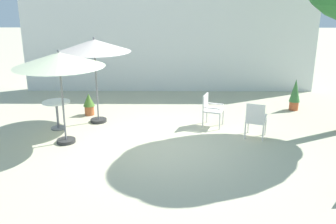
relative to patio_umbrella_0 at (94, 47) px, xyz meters
The scene contains 9 objects.
ground_plane 3.31m from the patio_umbrella_0, 41.21° to the right, with size 60.00×60.00×0.00m, color #BBB697.
villa_facade 4.01m from the patio_umbrella_0, 61.07° to the left, with size 10.27×0.30×3.76m, color silver.
patio_umbrella_0 is the anchor object (origin of this frame).
patio_umbrella_1 1.58m from the patio_umbrella_0, 108.42° to the right, with size 2.04×2.04×2.22m.
cafe_table_0 1.91m from the patio_umbrella_0, 150.49° to the right, with size 0.71×0.71×0.74m.
patio_chair_0 3.44m from the patio_umbrella_0, ahead, with size 0.61×0.60×0.86m.
patio_chair_1 4.51m from the patio_umbrella_0, 16.19° to the right, with size 0.60×0.61×0.90m.
potted_plant_1 6.06m from the patio_umbrella_0, 11.32° to the left, with size 0.32×0.32×0.95m.
potted_plant_3 1.87m from the patio_umbrella_0, 121.52° to the left, with size 0.33×0.33×0.64m.
Camera 1 is at (0.07, -8.11, 3.45)m, focal length 40.20 mm.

